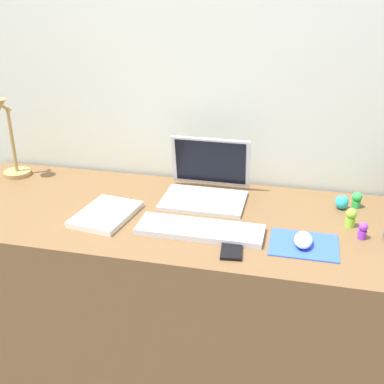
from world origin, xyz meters
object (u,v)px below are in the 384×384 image
at_px(mouse, 303,240).
at_px(laptop, 207,183).
at_px(keyboard, 200,230).
at_px(notebook_pad, 106,214).
at_px(toy_figurine_green, 357,199).
at_px(desk_lamp, 9,140).
at_px(toy_figurine_cyan, 342,202).
at_px(toy_figurine_purple, 363,230).
at_px(cell_phone, 232,248).
at_px(toy_figurine_lime, 351,217).

bearing_deg(mouse, laptop, 141.14).
relative_size(laptop, keyboard, 0.73).
height_order(notebook_pad, toy_figurine_green, toy_figurine_green).
height_order(desk_lamp, notebook_pad, desk_lamp).
bearing_deg(desk_lamp, toy_figurine_cyan, 0.04).
bearing_deg(toy_figurine_purple, cell_phone, -157.46).
bearing_deg(mouse, desk_lamp, 165.83).
distance_m(desk_lamp, toy_figurine_purple, 1.37).
bearing_deg(desk_lamp, cell_phone, -20.99).
bearing_deg(cell_phone, desk_lamp, 152.79).
height_order(cell_phone, desk_lamp, desk_lamp).
xyz_separation_m(keyboard, notebook_pad, (-0.34, 0.04, 0.00)).
relative_size(laptop, notebook_pad, 1.25).
distance_m(keyboard, mouse, 0.33).
relative_size(keyboard, mouse, 4.27).
distance_m(keyboard, toy_figurine_green, 0.59).
xyz_separation_m(desk_lamp, toy_figurine_green, (1.35, 0.02, -0.13)).
distance_m(cell_phone, toy_figurine_lime, 0.43).
bearing_deg(toy_figurine_green, cell_phone, -134.72).
distance_m(laptop, keyboard, 0.29).
relative_size(keyboard, toy_figurine_lime, 6.33).
distance_m(mouse, desk_lamp, 1.21).
relative_size(cell_phone, toy_figurine_cyan, 2.49).
bearing_deg(toy_figurine_purple, toy_figurine_green, 90.58).
bearing_deg(notebook_pad, toy_figurine_green, 25.93).
bearing_deg(cell_phone, notebook_pad, 159.16).
bearing_deg(toy_figurine_cyan, mouse, -113.13).
bearing_deg(cell_phone, toy_figurine_cyan, 41.39).
bearing_deg(notebook_pad, toy_figurine_cyan, 25.48).
relative_size(desk_lamp, toy_figurine_purple, 5.97).
bearing_deg(toy_figurine_lime, desk_lamp, 174.35).
distance_m(notebook_pad, toy_figurine_green, 0.89).
xyz_separation_m(desk_lamp, toy_figurine_lime, (1.32, -0.13, -0.12)).
relative_size(keyboard, notebook_pad, 1.71).
xyz_separation_m(mouse, cell_phone, (-0.21, -0.07, -0.02)).
relative_size(toy_figurine_green, toy_figurine_cyan, 1.14).
relative_size(laptop, toy_figurine_green, 5.11).
xyz_separation_m(keyboard, cell_phone, (0.12, -0.08, -0.01)).
relative_size(mouse, toy_figurine_lime, 1.48).
relative_size(toy_figurine_lime, toy_figurine_green, 1.10).
bearing_deg(keyboard, toy_figurine_cyan, 32.18).
bearing_deg(toy_figurine_purple, notebook_pad, -177.07).
xyz_separation_m(desk_lamp, toy_figurine_purple, (1.35, -0.21, -0.13)).
relative_size(toy_figurine_lime, toy_figurine_purple, 1.17).
bearing_deg(toy_figurine_lime, cell_phone, -146.44).
height_order(laptop, toy_figurine_lime, laptop).
height_order(notebook_pad, toy_figurine_lime, toy_figurine_lime).
xyz_separation_m(laptop, toy_figurine_purple, (0.54, -0.20, -0.03)).
xyz_separation_m(desk_lamp, notebook_pad, (0.50, -0.25, -0.15)).
height_order(keyboard, toy_figurine_green, toy_figurine_green).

